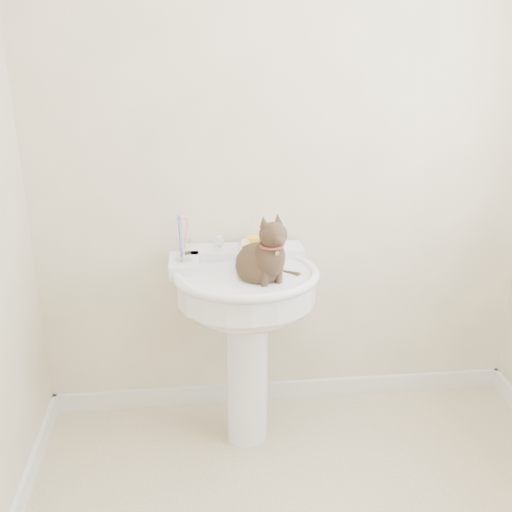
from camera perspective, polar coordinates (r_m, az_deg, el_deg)
name	(u,v)px	position (r m, az deg, el deg)	size (l,w,h in m)	color
wall_back	(287,144)	(2.58, 3.00, 10.57)	(2.20, 0.00, 2.50)	#F3DEC0
baseboard_back	(283,390)	(3.02, 2.60, -12.62)	(2.20, 0.02, 0.09)	white
pedestal_sink	(246,304)	(2.45, -0.97, -4.59)	(0.60, 0.59, 0.83)	white
faucet	(243,241)	(2.51, -1.25, 1.40)	(0.28, 0.12, 0.14)	silver
soap_bar	(256,240)	(2.60, 0.03, 1.51)	(0.09, 0.06, 0.03)	gold
toothbrush_cup	(183,250)	(2.41, -6.93, 0.61)	(0.07, 0.07, 0.19)	silver
cat	(262,260)	(2.31, 0.62, -0.39)	(0.21, 0.26, 0.38)	#4B3725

